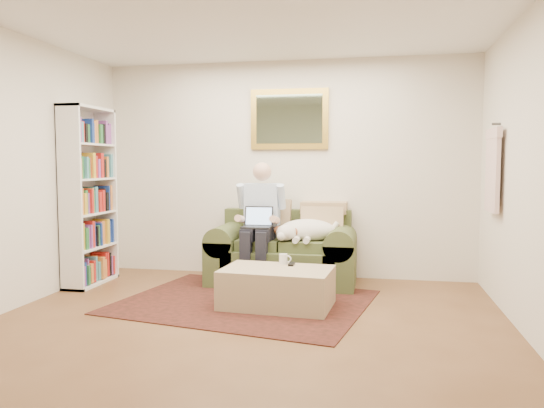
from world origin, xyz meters
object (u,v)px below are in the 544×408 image
(laptop, at_px, (258,222))
(sofa, at_px, (283,259))
(sleeping_dog, at_px, (308,230))
(seated_man, at_px, (259,224))
(bookshelf, at_px, (89,196))
(coffee_mug, at_px, (283,259))
(ottoman, at_px, (277,288))

(laptop, bearing_deg, sofa, 41.02)
(sleeping_dog, bearing_deg, seated_man, -172.87)
(sofa, height_order, bookshelf, bookshelf)
(seated_man, relative_size, laptop, 4.33)
(sofa, distance_m, coffee_mug, 0.80)
(coffee_mug, bearing_deg, laptop, 124.49)
(laptop, distance_m, coffee_mug, 0.75)
(laptop, bearing_deg, seated_man, 90.00)
(laptop, height_order, coffee_mug, laptop)
(coffee_mug, bearing_deg, bookshelf, 171.86)
(coffee_mug, bearing_deg, sofa, 100.18)
(laptop, xyz_separation_m, bookshelf, (-1.90, -0.23, 0.27))
(seated_man, height_order, ottoman, seated_man)
(laptop, bearing_deg, ottoman, -65.34)
(sofa, height_order, sleeping_dog, sofa)
(coffee_mug, bearing_deg, seated_man, 121.68)
(sofa, height_order, seated_man, seated_man)
(laptop, bearing_deg, bookshelf, -172.96)
(sofa, relative_size, sleeping_dog, 2.43)
(sofa, bearing_deg, seated_man, -148.55)
(sleeping_dog, height_order, ottoman, sleeping_dog)
(sleeping_dog, distance_m, bookshelf, 2.50)
(laptop, bearing_deg, coffee_mug, -55.51)
(laptop, distance_m, bookshelf, 1.94)
(laptop, relative_size, bookshelf, 0.16)
(laptop, relative_size, coffee_mug, 3.19)
(sleeping_dog, xyz_separation_m, bookshelf, (-2.44, -0.37, 0.37))
(sofa, xyz_separation_m, sleeping_dog, (0.30, -0.08, 0.35))
(ottoman, bearing_deg, sleeping_dog, 79.38)
(sleeping_dog, bearing_deg, laptop, -166.36)
(sleeping_dog, relative_size, coffee_mug, 6.77)
(seated_man, bearing_deg, ottoman, -66.96)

